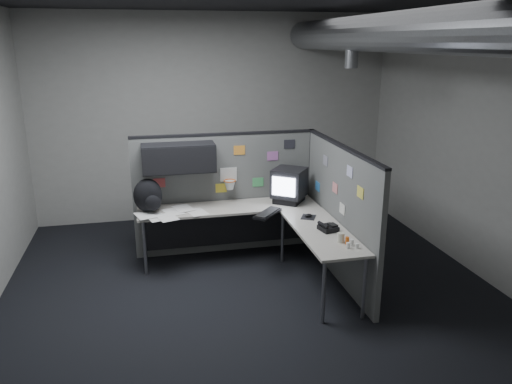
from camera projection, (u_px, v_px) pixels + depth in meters
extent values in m
cube|color=black|center=(253.00, 293.00, 5.71)|extent=(5.60, 5.60, 0.01)
cube|color=#9E9E99|center=(215.00, 118.00, 7.87)|extent=(5.60, 0.01, 3.20)
cube|color=#9E9E99|center=(365.00, 271.00, 2.63)|extent=(5.60, 0.01, 3.20)
cube|color=#9E9E99|center=(486.00, 145.00, 5.84)|extent=(0.01, 5.60, 3.20)
cylinder|color=slate|center=(384.00, 32.00, 5.18)|extent=(0.40, 5.49, 0.40)
cylinder|color=slate|center=(352.00, 55.00, 6.00)|extent=(0.16, 0.16, 0.30)
cube|color=#5B5D5B|center=(226.00, 194.00, 6.67)|extent=(2.43, 0.06, 1.60)
cube|color=black|center=(225.00, 134.00, 6.44)|extent=(2.43, 0.07, 0.03)
cube|color=black|center=(310.00, 189.00, 6.92)|extent=(0.07, 0.07, 1.60)
cube|color=black|center=(179.00, 158.00, 6.19)|extent=(0.90, 0.35, 0.35)
cube|color=black|center=(180.00, 161.00, 6.03)|extent=(0.90, 0.02, 0.33)
cube|color=silver|center=(228.00, 175.00, 6.56)|extent=(0.22, 0.02, 0.18)
torus|color=#D85914|center=(230.00, 181.00, 6.50)|extent=(0.16, 0.16, 0.01)
cone|color=white|center=(230.00, 185.00, 6.51)|extent=(0.14, 0.14, 0.11)
cube|color=#CC4C4C|center=(159.00, 183.00, 6.40)|extent=(0.15, 0.01, 0.12)
cube|color=orange|center=(239.00, 150.00, 6.51)|extent=(0.15, 0.01, 0.12)
cube|color=#4CB266|center=(258.00, 182.00, 6.69)|extent=(0.15, 0.01, 0.12)
cube|color=#B266B2|center=(273.00, 156.00, 6.63)|extent=(0.15, 0.01, 0.12)
cube|color=#26262D|center=(289.00, 144.00, 6.64)|extent=(0.15, 0.01, 0.12)
cube|color=gold|center=(221.00, 188.00, 6.60)|extent=(0.15, 0.01, 0.12)
cube|color=#5B5D5B|center=(339.00, 214.00, 5.91)|extent=(0.06, 2.23, 1.60)
cube|color=black|center=(343.00, 146.00, 5.67)|extent=(0.07, 2.23, 0.03)
cube|color=gray|center=(325.00, 161.00, 6.15)|extent=(0.01, 0.15, 0.12)
cube|color=#D87F7F|center=(335.00, 188.00, 5.90)|extent=(0.01, 0.15, 0.12)
cube|color=silver|center=(350.00, 172.00, 5.43)|extent=(0.01, 0.15, 0.12)
cube|color=#337FCC|center=(318.00, 186.00, 6.50)|extent=(0.01, 0.15, 0.12)
cube|color=#E5D84C|center=(360.00, 192.00, 5.20)|extent=(0.01, 0.15, 0.12)
cube|color=silver|center=(342.00, 209.00, 5.71)|extent=(0.01, 0.15, 0.12)
cube|color=#B4AEA2|center=(229.00, 208.00, 6.40)|extent=(2.30, 0.56, 0.03)
cube|color=#B4AEA2|center=(322.00, 231.00, 5.60)|extent=(0.56, 1.55, 0.03)
cube|color=black|center=(226.00, 225.00, 6.69)|extent=(2.18, 0.02, 0.55)
cylinder|color=gray|center=(145.00, 248.00, 6.07)|extent=(0.04, 0.04, 0.70)
cylinder|color=gray|center=(144.00, 235.00, 6.48)|extent=(0.04, 0.04, 0.70)
cylinder|color=gray|center=(282.00, 236.00, 6.44)|extent=(0.04, 0.04, 0.70)
cylinder|color=gray|center=(324.00, 292.00, 5.00)|extent=(0.04, 0.04, 0.70)
cylinder|color=gray|center=(364.00, 288.00, 5.09)|extent=(0.04, 0.04, 0.70)
cube|color=black|center=(289.00, 199.00, 6.58)|extent=(0.48, 0.49, 0.07)
cube|color=black|center=(289.00, 183.00, 6.52)|extent=(0.55, 0.55, 0.37)
cube|color=silver|center=(284.00, 187.00, 6.33)|extent=(0.25, 0.19, 0.24)
cube|color=black|center=(268.00, 214.00, 6.09)|extent=(0.43, 0.45, 0.03)
cube|color=black|center=(268.00, 212.00, 6.08)|extent=(0.38, 0.41, 0.01)
cube|color=black|center=(308.00, 217.00, 6.00)|extent=(0.23, 0.25, 0.01)
ellipsoid|color=black|center=(308.00, 215.00, 6.00)|extent=(0.11, 0.09, 0.04)
cube|color=black|center=(328.00, 228.00, 5.58)|extent=(0.22, 0.23, 0.05)
cylinder|color=black|center=(323.00, 225.00, 5.55)|extent=(0.08, 0.18, 0.04)
cube|color=black|center=(333.00, 225.00, 5.58)|extent=(0.10, 0.12, 0.02)
cylinder|color=silver|center=(352.00, 243.00, 5.16)|extent=(0.04, 0.04, 0.07)
cylinder|color=silver|center=(348.00, 245.00, 5.10)|extent=(0.04, 0.04, 0.06)
cylinder|color=silver|center=(357.00, 246.00, 5.10)|extent=(0.04, 0.04, 0.05)
cylinder|color=#D85914|center=(347.00, 241.00, 5.20)|extent=(0.04, 0.04, 0.08)
cylinder|color=beige|center=(341.00, 238.00, 5.25)|extent=(0.10, 0.10, 0.10)
cube|color=white|center=(197.00, 212.00, 6.18)|extent=(0.29, 0.35, 0.00)
cube|color=white|center=(173.00, 212.00, 6.18)|extent=(0.29, 0.35, 0.00)
cube|color=white|center=(157.00, 217.00, 5.98)|extent=(0.29, 0.35, 0.00)
cube|color=white|center=(183.00, 208.00, 6.30)|extent=(0.29, 0.35, 0.00)
cube|color=white|center=(167.00, 217.00, 5.96)|extent=(0.29, 0.35, 0.00)
cube|color=white|center=(145.00, 215.00, 6.03)|extent=(0.29, 0.35, 0.00)
ellipsoid|color=black|center=(148.00, 196.00, 6.13)|extent=(0.36, 0.27, 0.43)
ellipsoid|color=black|center=(153.00, 203.00, 6.03)|extent=(0.20, 0.12, 0.19)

